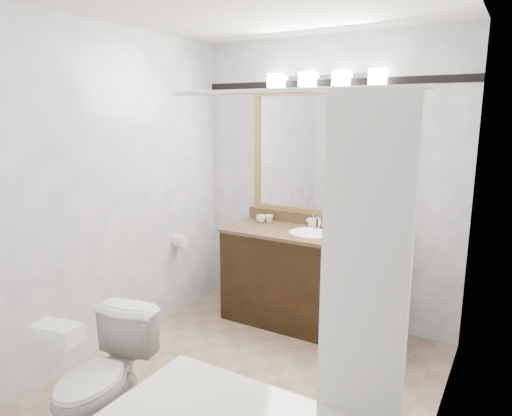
{
  "coord_description": "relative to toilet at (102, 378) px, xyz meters",
  "views": [
    {
      "loc": [
        1.51,
        -2.45,
        1.85
      ],
      "look_at": [
        -0.14,
        0.35,
        1.17
      ],
      "focal_mm": 32.0,
      "sensor_mm": 36.0,
      "label": 1
    }
  ],
  "objects": [
    {
      "name": "soap_bottle_a",
      "position": [
        0.4,
        2.08,
        0.56
      ],
      "size": [
        0.07,
        0.07,
        0.11
      ],
      "primitive_type": "imported",
      "rotation": [
        0.0,
        0.0,
        0.42
      ],
      "color": "white",
      "rests_on": "vanity"
    },
    {
      "name": "tissue_box",
      "position": [
        0.0,
        -0.26,
        0.4
      ],
      "size": [
        0.26,
        0.18,
        0.1
      ],
      "primitive_type": "cube",
      "rotation": [
        0.0,
        0.0,
        0.21
      ],
      "color": "white",
      "rests_on": "toilet"
    },
    {
      "name": "coffee_maker",
      "position": [
        1.01,
        1.82,
        0.68
      ],
      "size": [
        0.18,
        0.22,
        0.34
      ],
      "rotation": [
        0.0,
        0.0,
        -0.17
      ],
      "color": "black",
      "rests_on": "vanity"
    },
    {
      "name": "mirror",
      "position": [
        0.46,
        2.14,
        1.15
      ],
      "size": [
        1.4,
        0.04,
        1.1
      ],
      "color": "#A7824B",
      "rests_on": "room"
    },
    {
      "name": "tp_roll",
      "position": [
        -0.68,
        1.52,
        0.35
      ],
      "size": [
        0.11,
        0.12,
        0.12
      ],
      "primitive_type": "cylinder",
      "rotation": [
        0.0,
        1.57,
        0.0
      ],
      "color": "white",
      "rests_on": "room"
    },
    {
      "name": "room",
      "position": [
        0.46,
        0.86,
        0.9
      ],
      "size": [
        2.42,
        2.62,
        2.52
      ],
      "color": "tan",
      "rests_on": "ground"
    },
    {
      "name": "soap_bar",
      "position": [
        0.6,
        1.99,
        0.51
      ],
      "size": [
        0.08,
        0.06,
        0.02
      ],
      "primitive_type": "cube",
      "rotation": [
        0.0,
        0.0,
        0.13
      ],
      "color": "beige",
      "rests_on": "vanity"
    },
    {
      "name": "accent_stripe",
      "position": [
        0.46,
        2.15,
        1.75
      ],
      "size": [
        2.4,
        0.01,
        0.06
      ],
      "primitive_type": "cube",
      "color": "black",
      "rests_on": "room"
    },
    {
      "name": "cup_right",
      "position": [
        -0.03,
        2.04,
        0.54
      ],
      "size": [
        0.09,
        0.09,
        0.07
      ],
      "primitive_type": "imported",
      "rotation": [
        0.0,
        0.0,
        -0.33
      ],
      "color": "white",
      "rests_on": "vanity"
    },
    {
      "name": "vanity",
      "position": [
        0.46,
        1.88,
        0.09
      ],
      "size": [
        1.53,
        0.58,
        0.97
      ],
      "color": "black",
      "rests_on": "ground"
    },
    {
      "name": "cup_left",
      "position": [
        -0.1,
        2.01,
        0.54
      ],
      "size": [
        0.1,
        0.1,
        0.07
      ],
      "primitive_type": "imported",
      "rotation": [
        0.0,
        0.0,
        0.21
      ],
      "color": "white",
      "rests_on": "vanity"
    },
    {
      "name": "soap_bottle_b",
      "position": [
        0.51,
        2.09,
        0.55
      ],
      "size": [
        0.08,
        0.08,
        0.1
      ],
      "primitive_type": "imported",
      "rotation": [
        0.0,
        0.0,
        -0.15
      ],
      "color": "white",
      "rests_on": "vanity"
    },
    {
      "name": "vanity_light_bar",
      "position": [
        0.46,
        2.09,
        1.78
      ],
      "size": [
        1.02,
        0.14,
        0.12
      ],
      "color": "silver",
      "rests_on": "room"
    },
    {
      "name": "toilet",
      "position": [
        0.0,
        0.0,
        0.0
      ],
      "size": [
        0.51,
        0.74,
        0.7
      ],
      "primitive_type": "imported",
      "rotation": [
        0.0,
        0.0,
        0.19
      ],
      "color": "white",
      "rests_on": "ground"
    }
  ]
}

